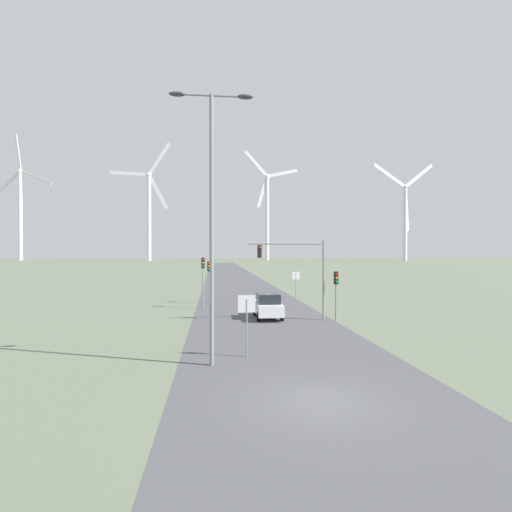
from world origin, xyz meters
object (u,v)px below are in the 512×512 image
at_px(stop_sign_near, 247,314).
at_px(streetlamp, 212,198).
at_px(traffic_light_post_near_left, 203,271).
at_px(traffic_light_post_mid_left, 209,273).
at_px(wind_turbine_far_left, 20,206).
at_px(car_approaching, 268,306).
at_px(wind_turbine_right, 405,213).
at_px(wind_turbine_center, 267,209).
at_px(wind_turbine_left, 149,207).
at_px(traffic_light_mast_overhead, 296,262).
at_px(traffic_light_post_near_right, 336,285).
at_px(stop_sign_far, 296,280).

bearing_deg(stop_sign_near, streetlamp, -143.73).
distance_m(traffic_light_post_near_left, traffic_light_post_mid_left, 3.47).
relative_size(streetlamp, traffic_light_post_near_left, 2.67).
bearing_deg(wind_turbine_far_left, stop_sign_near, -63.27).
distance_m(traffic_light_post_near_left, car_approaching, 7.88).
relative_size(stop_sign_near, wind_turbine_right, 0.05).
xyz_separation_m(streetlamp, wind_turbine_right, (102.62, 188.60, 18.56)).
bearing_deg(wind_turbine_center, stop_sign_near, -97.83).
bearing_deg(wind_turbine_left, streetlamp, -80.23).
distance_m(stop_sign_near, traffic_light_post_near_left, 16.59).
relative_size(streetlamp, traffic_light_mast_overhead, 2.04).
bearing_deg(stop_sign_near, wind_turbine_far_left, 116.73).
distance_m(car_approaching, wind_turbine_far_left, 237.54).
height_order(stop_sign_near, wind_turbine_left, wind_turbine_left).
xyz_separation_m(traffic_light_post_mid_left, wind_turbine_center, (30.79, 189.55, 26.54)).
bearing_deg(car_approaching, traffic_light_post_near_right, -17.39).
height_order(traffic_light_post_mid_left, wind_turbine_right, wind_turbine_right).
height_order(traffic_light_post_near_right, traffic_light_mast_overhead, traffic_light_mast_overhead).
height_order(streetlamp, stop_sign_far, streetlamp).
distance_m(stop_sign_far, traffic_light_post_near_right, 13.90).
bearing_deg(car_approaching, wind_turbine_center, 82.45).
relative_size(wind_turbine_left, wind_turbine_center, 1.02).
bearing_deg(streetlamp, stop_sign_near, 36.27).
distance_m(traffic_light_post_near_right, wind_turbine_left, 197.21).
bearing_deg(wind_turbine_right, wind_turbine_left, 174.86).
xyz_separation_m(traffic_light_post_near_right, wind_turbine_left, (-43.34, 190.62, 26.01)).
distance_m(traffic_light_post_near_right, car_approaching, 5.18).
relative_size(wind_turbine_far_left, wind_turbine_center, 1.13).
bearing_deg(wind_turbine_center, car_approaching, -97.55).
xyz_separation_m(streetlamp, traffic_light_post_near_right, (8.72, 10.33, -4.63)).
bearing_deg(traffic_light_post_near_left, traffic_light_post_mid_left, 82.62).
xyz_separation_m(traffic_light_mast_overhead, wind_turbine_far_left, (-114.01, 208.47, 26.55)).
bearing_deg(stop_sign_far, stop_sign_near, -107.11).
bearing_deg(traffic_light_post_near_right, stop_sign_near, -127.86).
relative_size(stop_sign_near, traffic_light_post_near_right, 0.83).
relative_size(streetlamp, wind_turbine_far_left, 0.16).
relative_size(traffic_light_post_near_left, traffic_light_post_near_right, 1.26).
relative_size(traffic_light_post_near_right, wind_turbine_far_left, 0.05).
xyz_separation_m(streetlamp, wind_turbine_far_left, (-108.11, 219.07, 23.52)).
distance_m(streetlamp, stop_sign_near, 5.54).
relative_size(traffic_light_post_near_left, car_approaching, 1.07).
bearing_deg(stop_sign_far, traffic_light_post_near_left, -145.05).
bearing_deg(wind_turbine_center, traffic_light_post_near_right, -96.17).
bearing_deg(traffic_light_post_mid_left, car_approaching, -64.10).
relative_size(stop_sign_near, car_approaching, 0.70).
xyz_separation_m(car_approaching, wind_turbine_left, (-38.65, 189.15, 27.65)).
height_order(stop_sign_near, traffic_light_post_near_left, traffic_light_post_near_left).
xyz_separation_m(streetlamp, wind_turbine_left, (-34.62, 200.95, 21.38)).
relative_size(stop_sign_far, wind_turbine_right, 0.05).
height_order(stop_sign_far, car_approaching, stop_sign_far).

